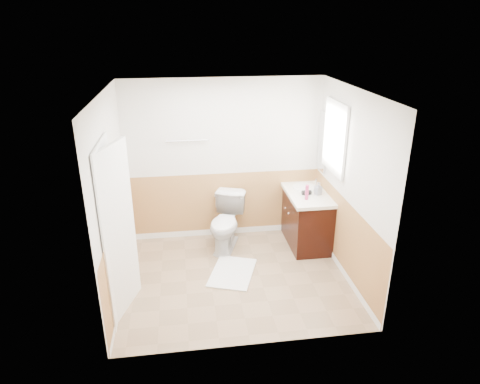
{
  "coord_description": "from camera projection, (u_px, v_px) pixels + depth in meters",
  "views": [
    {
      "loc": [
        -0.62,
        -4.87,
        3.26
      ],
      "look_at": [
        0.1,
        0.25,
        1.15
      ],
      "focal_mm": 31.75,
      "sensor_mm": 36.0,
      "label": 1
    }
  ],
  "objects": [
    {
      "name": "hair_dryer_body",
      "position": [
        306.0,
        192.0,
        6.27
      ],
      "size": [
        0.14,
        0.07,
        0.07
      ],
      "primitive_type": "cylinder",
      "rotation": [
        0.0,
        1.57,
        0.0
      ],
      "color": "black",
      "rests_on": "countertop"
    },
    {
      "name": "soap_dispenser",
      "position": [
        318.0,
        189.0,
        6.25
      ],
      "size": [
        0.11,
        0.11,
        0.19
      ],
      "primitive_type": "imported",
      "rotation": [
        0.0,
        0.0,
        0.36
      ],
      "color": "gray",
      "rests_on": "countertop"
    },
    {
      "name": "toilet",
      "position": [
        226.0,
        223.0,
        6.4
      ],
      "size": [
        0.7,
        0.91,
        0.82
      ],
      "primitive_type": "imported",
      "rotation": [
        0.0,
        0.0,
        -0.34
      ],
      "color": "silver",
      "rests_on": "floor"
    },
    {
      "name": "lotion_bottle",
      "position": [
        307.0,
        192.0,
        6.08
      ],
      "size": [
        0.05,
        0.05,
        0.22
      ],
      "primitive_type": "cylinder",
      "color": "#C13269",
      "rests_on": "countertop"
    },
    {
      "name": "wainscot_front",
      "position": [
        251.0,
        306.0,
        4.41
      ],
      "size": [
        3.0,
        0.0,
        3.0
      ],
      "primitive_type": "plane",
      "rotation": [
        -1.57,
        0.0,
        0.0
      ],
      "color": "#B27A47",
      "rests_on": "floor"
    },
    {
      "name": "vanity_knob_right",
      "position": [
        286.0,
        208.0,
        6.57
      ],
      "size": [
        0.03,
        0.03,
        0.03
      ],
      "primitive_type": "sphere",
      "color": "silver",
      "rests_on": "vanity_cabinet"
    },
    {
      "name": "floor",
      "position": [
        235.0,
        277.0,
        5.78
      ],
      "size": [
        3.0,
        3.0,
        0.0
      ],
      "primitive_type": "plane",
      "color": "#8C7051",
      "rests_on": "ground"
    },
    {
      "name": "sink_basin",
      "position": [
        305.0,
        187.0,
        6.53
      ],
      "size": [
        0.36,
        0.36,
        0.02
      ],
      "primitive_type": "cylinder",
      "color": "white",
      "rests_on": "countertop"
    },
    {
      "name": "door",
      "position": [
        118.0,
        233.0,
        4.8
      ],
      "size": [
        0.29,
        0.78,
        2.04
      ],
      "primitive_type": "cube",
      "rotation": [
        0.0,
        0.0,
        -0.31
      ],
      "color": "white",
      "rests_on": "wall_left"
    },
    {
      "name": "mirror_panel",
      "position": [
        322.0,
        142.0,
        6.39
      ],
      "size": [
        0.02,
        0.35,
        0.9
      ],
      "primitive_type": "cube",
      "color": "silver",
      "rests_on": "wall_right"
    },
    {
      "name": "tp_sheet",
      "position": [
        219.0,
        202.0,
        6.67
      ],
      "size": [
        0.1,
        0.01,
        0.16
      ],
      "primitive_type": "cube",
      "color": "white",
      "rests_on": "tp_roll"
    },
    {
      "name": "towel_bar",
      "position": [
        187.0,
        141.0,
        6.25
      ],
      "size": [
        0.62,
        0.02,
        0.02
      ],
      "primitive_type": "cylinder",
      "rotation": [
        0.0,
        1.57,
        0.0
      ],
      "color": "silver",
      "rests_on": "wall_back"
    },
    {
      "name": "ceiling",
      "position": [
        234.0,
        91.0,
        4.83
      ],
      "size": [
        3.0,
        3.0,
        0.0
      ],
      "primitive_type": "plane",
      "rotation": [
        3.14,
        0.0,
        0.0
      ],
      "color": "white",
      "rests_on": "floor"
    },
    {
      "name": "countertop",
      "position": [
        307.0,
        193.0,
        6.41
      ],
      "size": [
        0.6,
        1.15,
        0.05
      ],
      "primitive_type": "cube",
      "color": "white",
      "rests_on": "vanity_cabinet"
    },
    {
      "name": "bath_mat",
      "position": [
        232.0,
        273.0,
        5.87
      ],
      "size": [
        0.79,
        0.94,
        0.02
      ],
      "primitive_type": "cube",
      "rotation": [
        0.0,
        0.0,
        -0.34
      ],
      "color": "white",
      "rests_on": "floor"
    },
    {
      "name": "wainscot_left",
      "position": [
        119.0,
        253.0,
        5.4
      ],
      "size": [
        0.0,
        2.6,
        2.6
      ],
      "primitive_type": "plane",
      "rotation": [
        1.57,
        0.0,
        1.57
      ],
      "color": "#B27A47",
      "rests_on": "floor"
    },
    {
      "name": "vanity_cabinet",
      "position": [
        306.0,
        218.0,
        6.57
      ],
      "size": [
        0.55,
        1.1,
        0.8
      ],
      "primitive_type": "cube",
      "color": "black",
      "rests_on": "floor"
    },
    {
      "name": "wainscot_back",
      "position": [
        225.0,
        206.0,
        6.77
      ],
      "size": [
        3.0,
        0.0,
        3.0
      ],
      "primitive_type": "plane",
      "rotation": [
        1.57,
        0.0,
        0.0
      ],
      "color": "#B27A47",
      "rests_on": "floor"
    },
    {
      "name": "door_frame",
      "position": [
        111.0,
        232.0,
        4.78
      ],
      "size": [
        0.02,
        0.92,
        2.1
      ],
      "primitive_type": "cube",
      "color": "white",
      "rests_on": "wall_left"
    },
    {
      "name": "wainscot_right",
      "position": [
        343.0,
        238.0,
        5.78
      ],
      "size": [
        0.0,
        2.6,
        2.6
      ],
      "primitive_type": "plane",
      "rotation": [
        1.57,
        0.0,
        -1.57
      ],
      "color": "#B27A47",
      "rests_on": "floor"
    },
    {
      "name": "tp_holder_bar",
      "position": [
        219.0,
        196.0,
        6.63
      ],
      "size": [
        0.14,
        0.02,
        0.02
      ],
      "primitive_type": "cylinder",
      "rotation": [
        0.0,
        1.57,
        0.0
      ],
      "color": "silver",
      "rests_on": "wall_back"
    },
    {
      "name": "door_knob",
      "position": [
        127.0,
        225.0,
        5.14
      ],
      "size": [
        0.06,
        0.06,
        0.06
      ],
      "primitive_type": "sphere",
      "color": "silver",
      "rests_on": "door"
    },
    {
      "name": "wall_back",
      "position": [
        224.0,
        161.0,
        6.5
      ],
      "size": [
        3.0,
        0.0,
        3.0
      ],
      "primitive_type": "plane",
      "rotation": [
        1.57,
        0.0,
        0.0
      ],
      "color": "silver",
      "rests_on": "floor"
    },
    {
      "name": "window_glass",
      "position": [
        336.0,
        137.0,
        5.85
      ],
      "size": [
        0.01,
        0.7,
        0.9
      ],
      "primitive_type": "cube",
      "color": "white",
      "rests_on": "wall_right"
    },
    {
      "name": "faucet",
      "position": [
        316.0,
        183.0,
        6.53
      ],
      "size": [
        0.02,
        0.02,
        0.14
      ],
      "primitive_type": "cylinder",
      "color": "silver",
      "rests_on": "countertop"
    },
    {
      "name": "vanity_knob_left",
      "position": [
        289.0,
        213.0,
        6.38
      ],
      "size": [
        0.03,
        0.03,
        0.03
      ],
      "primitive_type": "sphere",
      "color": "silver",
      "rests_on": "vanity_cabinet"
    },
    {
      "name": "wall_right",
      "position": [
        349.0,
        186.0,
        5.5
      ],
      "size": [
        0.0,
        3.0,
        3.0
      ],
      "primitive_type": "plane",
      "rotation": [
        1.57,
        0.0,
        -1.57
      ],
      "color": "silver",
      "rests_on": "floor"
    },
    {
      "name": "tp_roll",
      "position": [
        219.0,
        196.0,
        6.63
      ],
      "size": [
        0.1,
        0.11,
        0.11
      ],
      "primitive_type": "cylinder",
      "rotation": [
        0.0,
        1.57,
        0.0
      ],
      "color": "white",
      "rests_on": "tp_holder_bar"
    },
    {
      "name": "window_frame",
      "position": [
        335.0,
        137.0,
        5.85
      ],
      "size": [
        0.04,
        0.8,
        1.0
      ],
      "primitive_type": "cube",
      "color": "white",
      "rests_on": "wall_right"
    },
    {
      "name": "wall_front",
      "position": [
        252.0,
        243.0,
        4.11
      ],
      "size": [
        3.0,
        0.0,
        3.0
      ],
      "primitive_type": "plane",
      "rotation": [
        -1.57,
        0.0,
        0.0
      ],
      "color": "silver",
      "rests_on": "floor"
    },
    {
      "name": "hair_dryer_handle",
      "position": [
        305.0,
        195.0,
        6.26
      ],
      "size": [
        0.03,
        0.03,
        0.07
      ],
      "primitive_type": "cylinder",
      "color": "black",
      "rests_on": "countertop"
    },
    {
      "name": "wall_left",
      "position": [
        112.0,
        199.0,
        5.11
      ],
      "size": [
        0.0,
        3.0,
        3.0
      ],
      "primitive_type": "plane",
      "rotation": [
        1.57,
        0.0,
        1.57
      ],
      "color": "silver",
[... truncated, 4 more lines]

